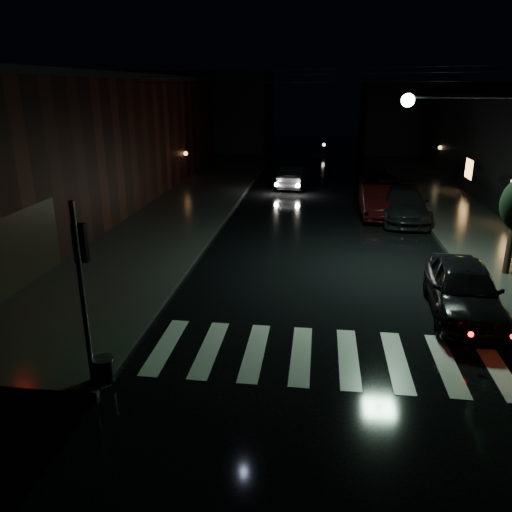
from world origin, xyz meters
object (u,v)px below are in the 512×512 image
(parked_car_b, at_px, (378,201))
(parked_car_d, at_px, (384,187))
(parked_car_a, at_px, (463,289))
(parked_car_c, at_px, (403,204))
(oncoming_car, at_px, (294,177))

(parked_car_b, distance_m, parked_car_d, 4.44)
(parked_car_a, relative_size, parked_car_c, 0.85)
(parked_car_b, bearing_deg, parked_car_c, -25.03)
(parked_car_a, height_order, parked_car_c, parked_car_c)
(parked_car_a, height_order, oncoming_car, parked_car_a)
(parked_car_c, bearing_deg, oncoming_car, 128.45)
(parked_car_a, relative_size, oncoming_car, 1.06)
(parked_car_b, xyz_separation_m, oncoming_car, (-4.80, 7.28, -0.06))
(oncoming_car, bearing_deg, parked_car_b, 130.05)
(parked_car_c, distance_m, oncoming_car, 9.88)
(parked_car_c, xyz_separation_m, oncoming_car, (-6.00, 7.85, -0.08))
(parked_car_a, distance_m, parked_car_c, 11.37)
(parked_car_a, distance_m, parked_car_d, 16.31)
(parked_car_d, bearing_deg, parked_car_c, -90.18)
(parked_car_a, height_order, parked_car_b, parked_car_a)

